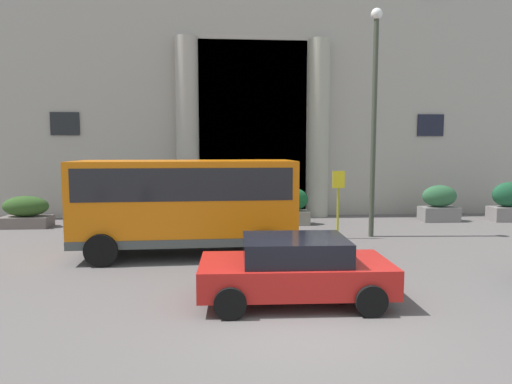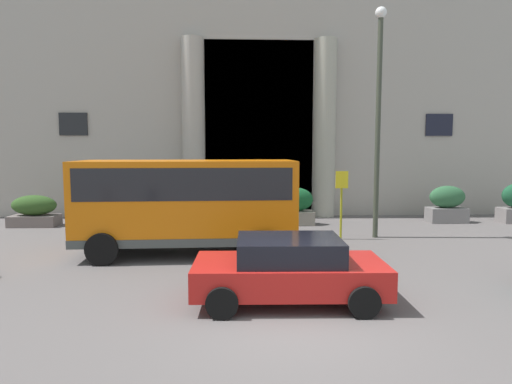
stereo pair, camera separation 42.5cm
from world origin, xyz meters
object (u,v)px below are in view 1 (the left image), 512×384
object	(u,v)px
hedge_planter_far_east	(26,212)
hedge_planter_far_west	(439,204)
bus_stop_sign	(338,197)
hedge_planter_entrance_left	(291,207)
hedge_planter_east	(161,208)
lamppost_plaza_centre	(374,107)
parked_compact_extra	(295,268)
hedge_planter_west	(508,202)
orange_minibus	(187,199)

from	to	relation	value
hedge_planter_far_east	hedge_planter_far_west	distance (m)	17.54
bus_stop_sign	hedge_planter_entrance_left	bearing A→B (deg)	111.55
hedge_planter_east	hedge_planter_far_east	xyz separation A→B (m)	(-5.50, 0.36, -0.19)
hedge_planter_entrance_left	lamppost_plaza_centre	world-z (taller)	lamppost_plaza_centre
hedge_planter_entrance_left	parked_compact_extra	world-z (taller)	hedge_planter_entrance_left
bus_stop_sign	hedge_planter_west	size ratio (longest dim) A/B	1.40
orange_minibus	hedge_planter_far_west	xyz separation A→B (m)	(10.61, 5.36, -0.92)
bus_stop_sign	hedge_planter_entrance_left	xyz separation A→B (m)	(-1.22, 3.08, -0.74)
hedge_planter_far_east	parked_compact_extra	bearing A→B (deg)	-44.76
orange_minibus	lamppost_plaza_centre	distance (m)	7.47
hedge_planter_west	hedge_planter_east	world-z (taller)	hedge_planter_west
parked_compact_extra	bus_stop_sign	bearing A→B (deg)	69.15
hedge_planter_far_east	lamppost_plaza_centre	bearing A→B (deg)	-12.04
hedge_planter_entrance_left	lamppost_plaza_centre	bearing A→B (deg)	-47.59
hedge_planter_far_west	hedge_planter_entrance_left	bearing A→B (deg)	-177.14
parked_compact_extra	lamppost_plaza_centre	world-z (taller)	lamppost_plaza_centre
bus_stop_sign	lamppost_plaza_centre	xyz separation A→B (m)	(1.33, 0.30, 3.17)
hedge_planter_far_east	hedge_planter_far_west	size ratio (longest dim) A/B	1.17
bus_stop_sign	hedge_planter_east	bearing A→B (deg)	156.96
hedge_planter_east	lamppost_plaza_centre	size ratio (longest dim) A/B	0.22
hedge_planter_entrance_left	hedge_planter_west	size ratio (longest dim) A/B	0.91
parked_compact_extra	hedge_planter_far_east	bearing A→B (deg)	136.66
orange_minibus	hedge_planter_west	xyz separation A→B (m)	(13.70, 5.19, -0.85)
hedge_planter_entrance_left	bus_stop_sign	bearing A→B (deg)	-68.45
hedge_planter_far_east	parked_compact_extra	xyz separation A→B (m)	(9.51, -9.43, 0.08)
bus_stop_sign	orange_minibus	bearing A→B (deg)	-159.32
orange_minibus	hedge_planter_entrance_left	xyz separation A→B (m)	(3.93, 5.03, -0.93)
parked_compact_extra	lamppost_plaza_centre	xyz separation A→B (m)	(3.89, 6.57, 3.97)
bus_stop_sign	parked_compact_extra	world-z (taller)	bus_stop_sign
lamppost_plaza_centre	hedge_planter_east	bearing A→B (deg)	162.45
orange_minibus	hedge_planter_far_west	distance (m)	11.92
hedge_planter_west	orange_minibus	bearing A→B (deg)	-159.24
hedge_planter_east	lamppost_plaza_centre	bearing A→B (deg)	-17.55
hedge_planter_far_east	hedge_planter_far_west	bearing A→B (deg)	0.85
hedge_planter_far_east	lamppost_plaza_centre	xyz separation A→B (m)	(13.40, -2.86, 4.05)
hedge_planter_entrance_left	parked_compact_extra	distance (m)	9.45
hedge_planter_entrance_left	hedge_planter_west	world-z (taller)	hedge_planter_west
bus_stop_sign	lamppost_plaza_centre	size ratio (longest dim) A/B	0.30
hedge_planter_east	hedge_planter_far_west	distance (m)	12.05
hedge_planter_entrance_left	parked_compact_extra	bearing A→B (deg)	-98.22
orange_minibus	hedge_planter_far_west	size ratio (longest dim) A/B	3.99
orange_minibus	hedge_planter_far_west	world-z (taller)	orange_minibus
lamppost_plaza_centre	orange_minibus	bearing A→B (deg)	-160.92
hedge_planter_east	hedge_planter_far_west	bearing A→B (deg)	2.94
hedge_planter_west	hedge_planter_entrance_left	bearing A→B (deg)	-179.01
hedge_planter_west	hedge_planter_east	xyz separation A→B (m)	(-15.13, -0.45, -0.02)
orange_minibus	hedge_planter_west	bearing A→B (deg)	18.88
hedge_planter_west	hedge_planter_far_east	size ratio (longest dim) A/B	0.91
bus_stop_sign	hedge_planter_east	distance (m)	7.18
parked_compact_extra	lamppost_plaza_centre	bearing A→B (deg)	60.75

